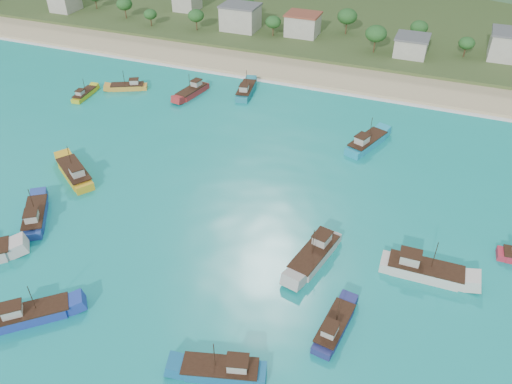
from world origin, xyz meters
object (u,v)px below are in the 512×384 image
(boat_6, at_px, (75,174))
(boat_17, at_px, (36,217))
(boat_0, at_px, (334,328))
(boat_9, at_px, (246,91))
(boat_10, at_px, (85,95))
(boat_7, at_px, (423,270))
(boat_24, at_px, (128,87))
(boat_12, at_px, (222,371))
(boat_4, at_px, (192,92))
(boat_21, at_px, (367,143))
(boat_16, at_px, (31,315))
(boat_5, at_px, (315,255))

(boat_6, distance_m, boat_17, 13.27)
(boat_0, relative_size, boat_9, 0.87)
(boat_10, bearing_deg, boat_0, -37.42)
(boat_10, bearing_deg, boat_7, -26.15)
(boat_7, height_order, boat_24, boat_7)
(boat_0, height_order, boat_12, boat_12)
(boat_4, bearing_deg, boat_21, 178.44)
(boat_10, xyz_separation_m, boat_16, (36.87, -60.66, 0.28))
(boat_16, bearing_deg, boat_9, 138.81)
(boat_4, height_order, boat_7, boat_7)
(boat_24, bearing_deg, boat_9, -99.99)
(boat_24, bearing_deg, boat_16, 176.52)
(boat_0, height_order, boat_24, boat_0)
(boat_6, xyz_separation_m, boat_7, (65.30, -2.22, 0.05))
(boat_5, bearing_deg, boat_6, 6.85)
(boat_0, height_order, boat_17, boat_17)
(boat_7, distance_m, boat_21, 37.52)
(boat_6, relative_size, boat_24, 1.24)
(boat_7, bearing_deg, boat_10, -111.90)
(boat_0, bearing_deg, boat_7, 63.97)
(boat_6, bearing_deg, boat_10, 68.29)
(boat_0, xyz_separation_m, boat_16, (-39.17, -13.19, 0.16))
(boat_0, relative_size, boat_10, 1.14)
(boat_16, xyz_separation_m, boat_17, (-14.29, 17.26, -0.02))
(boat_7, bearing_deg, boat_9, -136.15)
(boat_0, distance_m, boat_16, 41.33)
(boat_17, bearing_deg, boat_16, -85.17)
(boat_7, xyz_separation_m, boat_9, (-48.94, 48.86, -0.16))
(boat_5, xyz_separation_m, boat_24, (-61.98, 42.87, -0.28))
(boat_5, relative_size, boat_21, 1.02)
(boat_0, bearing_deg, boat_4, 138.82)
(boat_5, bearing_deg, boat_4, -33.05)
(boat_12, bearing_deg, boat_17, 54.05)
(boat_5, xyz_separation_m, boat_21, (0.76, 36.89, -0.02))
(boat_12, height_order, boat_16, boat_16)
(boat_0, xyz_separation_m, boat_6, (-55.39, 17.20, 0.26))
(boat_5, relative_size, boat_9, 1.10)
(boat_5, distance_m, boat_6, 49.38)
(boat_6, distance_m, boat_7, 65.34)
(boat_0, distance_m, boat_5, 13.81)
(boat_5, relative_size, boat_17, 1.16)
(boat_9, bearing_deg, boat_12, -79.65)
(boat_12, bearing_deg, boat_5, -27.43)
(boat_4, bearing_deg, boat_9, -146.67)
(boat_9, distance_m, boat_12, 80.32)
(boat_10, bearing_deg, boat_6, -61.14)
(boat_17, bearing_deg, boat_21, 8.46)
(boat_4, relative_size, boat_24, 1.14)
(boat_21, bearing_deg, boat_7, -45.48)
(boat_5, bearing_deg, boat_12, 90.82)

